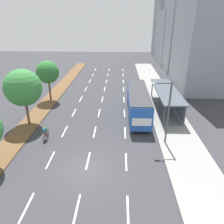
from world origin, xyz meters
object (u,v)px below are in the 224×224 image
Objects in this scene: bus at (138,100)px; cyclist at (45,133)px; median_tree_third at (48,72)px; streetlight at (167,109)px; bus_shelter at (168,98)px; median_tree_second at (23,88)px.

cyclist is (-10.30, -6.85, -1.28)m from bus.
streetlight reaches higher than median_tree_third.
bus_shelter is 1.77× the size of streetlight.
cyclist is 12.60m from median_tree_third.
bus is 14.18m from median_tree_second.
median_tree_third is (-3.06, 11.63, 3.77)m from cyclist.
bus_shelter is 6.31× the size of cyclist.
median_tree_third is 0.95× the size of streetlight.
streetlight is (15.53, -11.96, -0.67)m from median_tree_third.
streetlight is (15.63, -3.62, -0.84)m from median_tree_second.
streetlight is at bearing -103.42° from bus_shelter.
bus reaches higher than cyclist.
bus is at bearing -158.86° from bus_shelter.
bus_shelter is 9.31m from streetlight.
bus is at bearing 14.84° from median_tree_second.
bus_shelter is at bearing 30.26° from cyclist.
streetlight reaches higher than bus_shelter.
median_tree_second is (-3.16, 3.29, 3.94)m from cyclist.
bus is 1.74× the size of streetlight.
bus_shelter is at bearing 16.40° from median_tree_second.
streetlight reaches higher than cyclist.
bus_shelter is 1.70× the size of median_tree_second.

